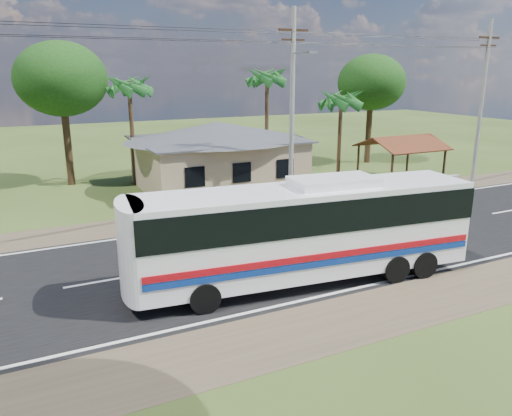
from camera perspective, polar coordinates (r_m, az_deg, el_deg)
The scene contains 14 objects.
ground at distance 22.75m, azimuth 5.43°, elevation -4.44°, with size 120.00×120.00×0.00m, color #2F4318.
road at distance 22.75m, azimuth 5.43°, elevation -4.42°, with size 120.00×16.00×0.03m.
house at distance 33.91m, azimuth -4.44°, elevation 6.84°, with size 12.40×10.00×5.00m.
waiting_shed at distance 36.39m, azimuth 16.33°, elevation 7.00°, with size 5.20×4.48×3.35m.
concrete_barrier at distance 34.04m, azimuth 18.01°, elevation 2.40°, with size 7.00×0.30×0.90m, color #9E9E99.
utility_poles at distance 28.40m, azimuth 3.56°, elevation 11.52°, with size 32.80×2.22×11.00m.
palm_near at distance 35.86m, azimuth 9.71°, elevation 12.08°, with size 2.80×2.80×6.70m.
palm_mid at distance 37.86m, azimuth 1.26°, elevation 14.65°, with size 2.80×2.80×8.20m.
palm_far at distance 34.99m, azimuth -14.31°, elevation 13.33°, with size 2.80×2.80×7.70m.
tree_behind_house at distance 36.37m, azimuth -21.37°, elevation 13.53°, with size 6.00×6.00×9.61m.
tree_behind_shed at distance 43.72m, azimuth 13.06°, elevation 13.77°, with size 5.60×5.60×9.02m.
coach_bus at distance 18.45m, azimuth 5.84°, elevation -1.86°, with size 12.92×4.02×3.95m.
motorcycle at distance 34.65m, azimuth 16.92°, elevation 2.81°, with size 0.67×1.93×1.01m, color black.
person at distance 30.29m, azimuth 12.96°, elevation 2.13°, with size 0.67×0.44×1.85m, color navy.
Camera 1 is at (-11.18, -18.23, 7.76)m, focal length 35.00 mm.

